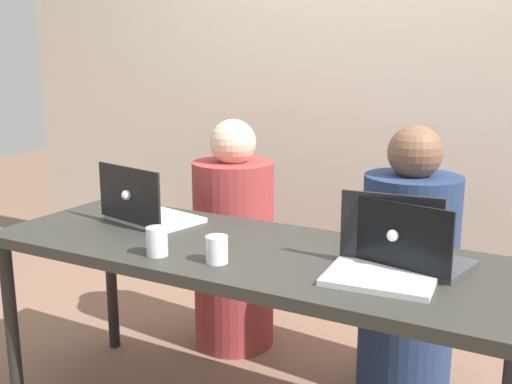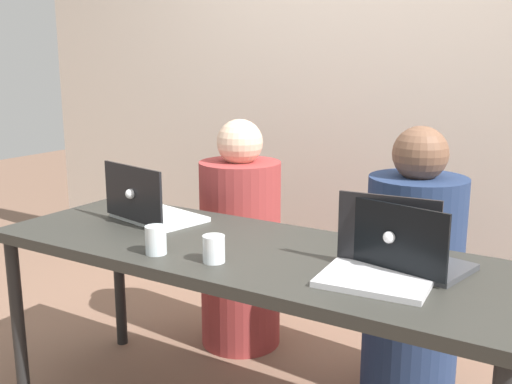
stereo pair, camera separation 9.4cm
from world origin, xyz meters
The scene contains 9 objects.
back_wall centered at (0.00, 1.39, 1.29)m, with size 4.83×0.10×2.58m, color beige.
desk centered at (0.00, 0.00, 0.64)m, with size 1.86×0.66×0.71m.
person_on_left centered at (-0.41, 0.59, 0.47)m, with size 0.45×0.45×1.07m.
person_on_right centered at (0.41, 0.59, 0.48)m, with size 0.46×0.46×1.09m.
laptop_front_right centered at (0.49, -0.04, 0.76)m, with size 0.33×0.28×0.23m.
laptop_back_left centered at (-0.50, 0.09, 0.76)m, with size 0.40×0.31×0.23m.
laptop_back_right centered at (0.52, 0.07, 0.75)m, with size 0.40×0.30×0.22m.
water_glass_center centered at (-0.01, -0.18, 0.74)m, with size 0.07×0.07×0.09m.
water_glass_left centered at (-0.21, -0.21, 0.75)m, with size 0.07×0.07×0.09m.
Camera 1 is at (0.96, -1.69, 1.33)m, focal length 42.00 mm.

